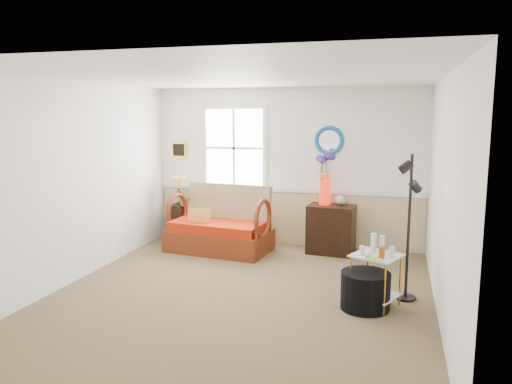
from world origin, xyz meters
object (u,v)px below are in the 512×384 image
(cabinet, at_px, (331,229))
(side_table, at_px, (376,281))
(ottoman, at_px, (365,291))
(floor_lamp, at_px, (409,228))
(lamp_stand, at_px, (181,222))
(loveseat, at_px, (219,219))

(cabinet, height_order, side_table, cabinet)
(cabinet, bearing_deg, ottoman, -68.07)
(side_table, distance_m, floor_lamp, 0.74)
(lamp_stand, xyz_separation_m, side_table, (3.38, -2.19, -0.01))
(floor_lamp, bearing_deg, cabinet, 99.58)
(lamp_stand, xyz_separation_m, cabinet, (2.61, -0.11, 0.07))
(loveseat, distance_m, side_table, 3.05)
(lamp_stand, xyz_separation_m, floor_lamp, (3.72, -1.84, 0.55))
(lamp_stand, bearing_deg, cabinet, -2.39)
(side_table, height_order, floor_lamp, floor_lamp)
(side_table, distance_m, ottoman, 0.17)
(lamp_stand, bearing_deg, loveseat, -27.77)
(loveseat, xyz_separation_m, cabinet, (1.74, 0.35, -0.14))
(lamp_stand, relative_size, floor_lamp, 0.36)
(lamp_stand, height_order, side_table, lamp_stand)
(floor_lamp, bearing_deg, side_table, -157.60)
(lamp_stand, distance_m, cabinet, 2.61)
(lamp_stand, relative_size, side_table, 1.02)
(side_table, bearing_deg, lamp_stand, 147.09)
(loveseat, xyz_separation_m, side_table, (2.51, -1.73, -0.21))
(cabinet, bearing_deg, side_table, -64.75)
(side_table, relative_size, floor_lamp, 0.36)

